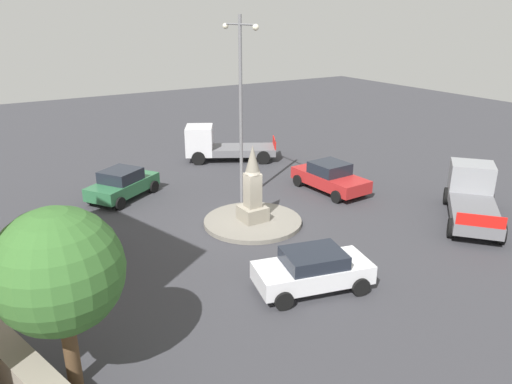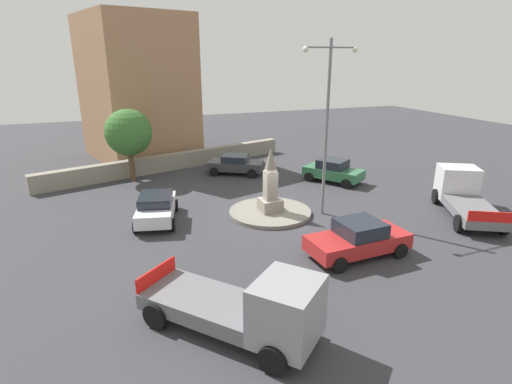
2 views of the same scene
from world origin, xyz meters
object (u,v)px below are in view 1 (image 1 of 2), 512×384
at_px(car_green_parked_left, 122,184).
at_px(truck_grey_approaching, 472,195).
at_px(truck_white_passing, 218,145).
at_px(monument, 253,190).
at_px(tree_near_wall, 59,272).
at_px(car_red_waiting, 330,177).
at_px(car_white_far_side, 313,269).
at_px(car_dark_grey_near_island, 56,245).
at_px(streetlamp, 241,96).

xyz_separation_m(car_green_parked_left, truck_grey_approaching, (10.78, 13.12, 0.23)).
xyz_separation_m(car_green_parked_left, truck_white_passing, (-3.64, 7.34, 0.24)).
xyz_separation_m(monument, truck_grey_approaching, (4.52, 9.16, -0.58)).
relative_size(monument, tree_near_wall, 0.71).
bearing_deg(car_red_waiting, car_white_far_side, -42.91).
bearing_deg(car_dark_grey_near_island, car_green_parked_left, 142.43).
height_order(monument, car_dark_grey_near_island, monument).
distance_m(car_red_waiting, truck_white_passing, 8.64).
distance_m(streetlamp, car_red_waiting, 6.68).
height_order(car_dark_grey_near_island, tree_near_wall, tree_near_wall).
height_order(car_white_far_side, car_dark_grey_near_island, car_white_far_side).
xyz_separation_m(monument, car_white_far_side, (5.83, -1.15, -0.84)).
bearing_deg(truck_white_passing, monument, -18.84).
bearing_deg(truck_white_passing, car_red_waiting, 16.04).
relative_size(streetlamp, car_dark_grey_near_island, 2.10).
height_order(car_green_parked_left, truck_grey_approaching, truck_grey_approaching).
bearing_deg(tree_near_wall, car_red_waiting, 118.09).
relative_size(streetlamp, truck_grey_approaching, 1.61).
height_order(monument, car_red_waiting, monument).
relative_size(streetlamp, truck_white_passing, 1.51).
bearing_deg(car_white_far_side, monument, 168.89).
distance_m(car_red_waiting, car_dark_grey_near_island, 14.00).
xyz_separation_m(car_white_far_side, truck_white_passing, (-15.73, 4.52, 0.26)).
bearing_deg(monument, car_white_far_side, -11.11).
distance_m(car_green_parked_left, tree_near_wall, 13.87).
height_order(streetlamp, car_white_far_side, streetlamp).
bearing_deg(truck_grey_approaching, truck_white_passing, -158.15).
relative_size(car_white_far_side, truck_grey_approaching, 0.77).
relative_size(car_dark_grey_near_island, truck_grey_approaching, 0.77).
relative_size(car_red_waiting, tree_near_wall, 0.91).
bearing_deg(streetlamp, truck_white_passing, 161.54).
xyz_separation_m(monument, car_dark_grey_near_island, (-0.74, -8.21, -0.87)).
bearing_deg(car_dark_grey_near_island, car_white_far_side, 47.08).
height_order(car_dark_grey_near_island, truck_white_passing, truck_white_passing).
bearing_deg(truck_grey_approaching, car_white_far_side, -82.75).
bearing_deg(tree_near_wall, streetlamp, 131.68).
distance_m(streetlamp, car_white_far_side, 9.83).
relative_size(car_red_waiting, car_green_parked_left, 1.06).
distance_m(monument, car_green_parked_left, 7.45).
bearing_deg(truck_grey_approaching, car_dark_grey_near_island, -106.85).
height_order(truck_grey_approaching, tree_near_wall, tree_near_wall).
xyz_separation_m(truck_white_passing, truck_grey_approaching, (14.42, 5.78, -0.00)).
bearing_deg(monument, truck_white_passing, 161.16).
distance_m(streetlamp, tree_near_wall, 13.68).
bearing_deg(car_white_far_side, car_green_parked_left, -166.87).
xyz_separation_m(car_green_parked_left, tree_near_wall, (12.62, -5.19, 2.50)).
distance_m(monument, tree_near_wall, 11.27).
relative_size(car_red_waiting, car_dark_grey_near_island, 1.05).
bearing_deg(truck_white_passing, car_dark_grey_near_island, -51.68).
height_order(car_dark_grey_near_island, truck_grey_approaching, truck_grey_approaching).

